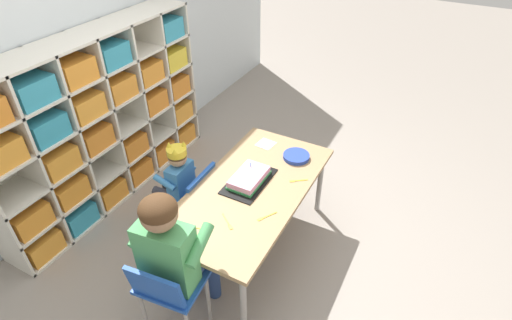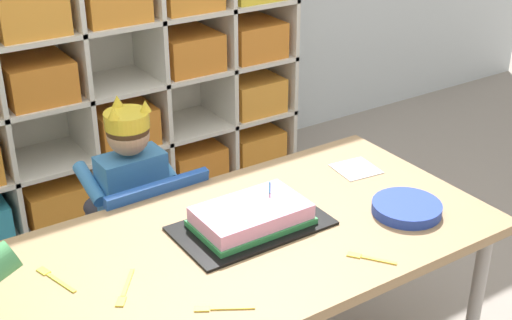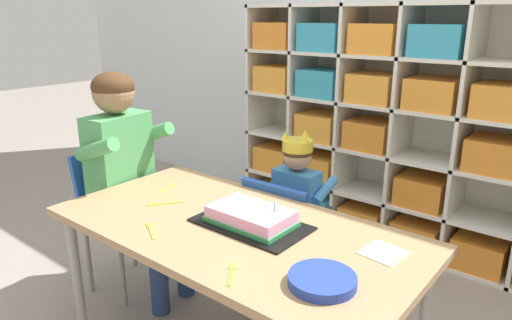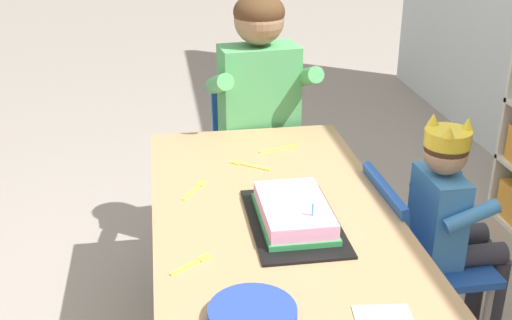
{
  "view_description": "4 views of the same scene",
  "coord_description": "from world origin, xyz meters",
  "px_view_note": "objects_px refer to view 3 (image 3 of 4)",
  "views": [
    {
      "loc": [
        -1.81,
        -1.0,
        2.35
      ],
      "look_at": [
        0.03,
        -0.02,
        0.82
      ],
      "focal_mm": 28.07,
      "sensor_mm": 36.0,
      "label": 1
    },
    {
      "loc": [
        -0.84,
        -1.34,
        1.61
      ],
      "look_at": [
        0.04,
        0.0,
        0.82
      ],
      "focal_mm": 49.47,
      "sensor_mm": 36.0,
      "label": 2
    },
    {
      "loc": [
        1.03,
        -1.15,
        1.33
      ],
      "look_at": [
        0.09,
        0.01,
        0.86
      ],
      "focal_mm": 32.53,
      "sensor_mm": 36.0,
      "label": 3
    },
    {
      "loc": [
        1.6,
        -0.31,
        1.49
      ],
      "look_at": [
        -0.03,
        -0.05,
        0.76
      ],
      "focal_mm": 45.56,
      "sensor_mm": 36.0,
      "label": 4
    }
  ],
  "objects_px": {
    "fork_by_napkin": "(232,272)",
    "child_with_crown": "(301,195)",
    "fork_near_child_seat": "(168,187)",
    "adult_helper_seated": "(129,160)",
    "classroom_chair_adult_side": "(117,200)",
    "fork_beside_plate_stack": "(163,204)",
    "paper_plate_stack": "(322,280)",
    "activity_table": "(234,237)",
    "fork_near_cake_tray": "(151,230)",
    "birthday_cake_on_tray": "(251,218)",
    "classroom_chair_blue": "(288,229)"
  },
  "relations": [
    {
      "from": "fork_by_napkin",
      "to": "child_with_crown",
      "type": "bearing_deg",
      "value": 164.17
    },
    {
      "from": "fork_near_child_seat",
      "to": "adult_helper_seated",
      "type": "bearing_deg",
      "value": -100.27
    },
    {
      "from": "adult_helper_seated",
      "to": "fork_near_child_seat",
      "type": "height_order",
      "value": "adult_helper_seated"
    },
    {
      "from": "classroom_chair_adult_side",
      "to": "fork_beside_plate_stack",
      "type": "bearing_deg",
      "value": -108.58
    },
    {
      "from": "adult_helper_seated",
      "to": "paper_plate_stack",
      "type": "distance_m",
      "value": 1.2
    },
    {
      "from": "fork_near_child_seat",
      "to": "paper_plate_stack",
      "type": "bearing_deg",
      "value": 59.95
    },
    {
      "from": "adult_helper_seated",
      "to": "paper_plate_stack",
      "type": "xyz_separation_m",
      "value": [
        1.18,
        -0.22,
        -0.07
      ]
    },
    {
      "from": "activity_table",
      "to": "fork_near_cake_tray",
      "type": "xyz_separation_m",
      "value": [
        -0.2,
        -0.22,
        0.05
      ]
    },
    {
      "from": "child_with_crown",
      "to": "fork_beside_plate_stack",
      "type": "distance_m",
      "value": 0.67
    },
    {
      "from": "activity_table",
      "to": "birthday_cake_on_tray",
      "type": "height_order",
      "value": "birthday_cake_on_tray"
    },
    {
      "from": "classroom_chair_blue",
      "to": "birthday_cake_on_tray",
      "type": "height_order",
      "value": "birthday_cake_on_tray"
    },
    {
      "from": "child_with_crown",
      "to": "classroom_chair_blue",
      "type": "bearing_deg",
      "value": 89.88
    },
    {
      "from": "classroom_chair_adult_side",
      "to": "adult_helper_seated",
      "type": "relative_size",
      "value": 0.65
    },
    {
      "from": "birthday_cake_on_tray",
      "to": "paper_plate_stack",
      "type": "xyz_separation_m",
      "value": [
        0.41,
        -0.18,
        -0.01
      ]
    },
    {
      "from": "classroom_chair_adult_side",
      "to": "paper_plate_stack",
      "type": "bearing_deg",
      "value": -105.5
    },
    {
      "from": "paper_plate_stack",
      "to": "fork_near_child_seat",
      "type": "distance_m",
      "value": 0.97
    },
    {
      "from": "classroom_chair_blue",
      "to": "adult_helper_seated",
      "type": "distance_m",
      "value": 0.81
    },
    {
      "from": "paper_plate_stack",
      "to": "child_with_crown",
      "type": "bearing_deg",
      "value": 127.16
    },
    {
      "from": "classroom_chair_blue",
      "to": "classroom_chair_adult_side",
      "type": "height_order",
      "value": "classroom_chair_adult_side"
    },
    {
      "from": "adult_helper_seated",
      "to": "fork_beside_plate_stack",
      "type": "height_order",
      "value": "adult_helper_seated"
    },
    {
      "from": "fork_near_cake_tray",
      "to": "birthday_cake_on_tray",
      "type": "bearing_deg",
      "value": 76.61
    },
    {
      "from": "classroom_chair_blue",
      "to": "fork_by_napkin",
      "type": "height_order",
      "value": "classroom_chair_blue"
    },
    {
      "from": "child_with_crown",
      "to": "fork_near_cake_tray",
      "type": "bearing_deg",
      "value": 80.18
    },
    {
      "from": "adult_helper_seated",
      "to": "fork_by_napkin",
      "type": "distance_m",
      "value": 1.0
    },
    {
      "from": "adult_helper_seated",
      "to": "fork_beside_plate_stack",
      "type": "bearing_deg",
      "value": -113.77
    },
    {
      "from": "birthday_cake_on_tray",
      "to": "fork_near_cake_tray",
      "type": "xyz_separation_m",
      "value": [
        -0.25,
        -0.26,
        -0.03
      ]
    },
    {
      "from": "activity_table",
      "to": "fork_beside_plate_stack",
      "type": "xyz_separation_m",
      "value": [
        -0.36,
        -0.03,
        0.05
      ]
    },
    {
      "from": "paper_plate_stack",
      "to": "fork_by_napkin",
      "type": "height_order",
      "value": "paper_plate_stack"
    },
    {
      "from": "classroom_chair_blue",
      "to": "fork_beside_plate_stack",
      "type": "relative_size",
      "value": 5.0
    },
    {
      "from": "adult_helper_seated",
      "to": "birthday_cake_on_tray",
      "type": "xyz_separation_m",
      "value": [
        0.77,
        -0.04,
        -0.06
      ]
    },
    {
      "from": "fork_near_cake_tray",
      "to": "fork_near_child_seat",
      "type": "bearing_deg",
      "value": 161.85
    },
    {
      "from": "classroom_chair_blue",
      "to": "fork_near_cake_tray",
      "type": "distance_m",
      "value": 0.73
    },
    {
      "from": "fork_beside_plate_stack",
      "to": "fork_near_child_seat",
      "type": "xyz_separation_m",
      "value": [
        -0.12,
        0.14,
        0.0
      ]
    },
    {
      "from": "child_with_crown",
      "to": "birthday_cake_on_tray",
      "type": "height_order",
      "value": "child_with_crown"
    },
    {
      "from": "fork_beside_plate_stack",
      "to": "activity_table",
      "type": "bearing_deg",
      "value": -48.22
    },
    {
      "from": "paper_plate_stack",
      "to": "fork_beside_plate_stack",
      "type": "height_order",
      "value": "paper_plate_stack"
    },
    {
      "from": "fork_by_napkin",
      "to": "fork_beside_plate_stack",
      "type": "bearing_deg",
      "value": -146.49
    },
    {
      "from": "child_with_crown",
      "to": "classroom_chair_adult_side",
      "type": "bearing_deg",
      "value": 32.75
    },
    {
      "from": "fork_beside_plate_stack",
      "to": "classroom_chair_adult_side",
      "type": "bearing_deg",
      "value": 114.29
    },
    {
      "from": "activity_table",
      "to": "fork_by_napkin",
      "type": "height_order",
      "value": "fork_by_napkin"
    },
    {
      "from": "activity_table",
      "to": "fork_near_child_seat",
      "type": "relative_size",
      "value": 9.51
    },
    {
      "from": "classroom_chair_blue",
      "to": "child_with_crown",
      "type": "bearing_deg",
      "value": -90.12
    },
    {
      "from": "classroom_chair_blue",
      "to": "paper_plate_stack",
      "type": "bearing_deg",
      "value": 130.51
    },
    {
      "from": "fork_beside_plate_stack",
      "to": "fork_by_napkin",
      "type": "bearing_deg",
      "value": -74.33
    },
    {
      "from": "classroom_chair_blue",
      "to": "classroom_chair_adult_side",
      "type": "distance_m",
      "value": 0.85
    },
    {
      "from": "activity_table",
      "to": "child_with_crown",
      "type": "bearing_deg",
      "value": 98.22
    },
    {
      "from": "adult_helper_seated",
      "to": "paper_plate_stack",
      "type": "bearing_deg",
      "value": -106.89
    },
    {
      "from": "paper_plate_stack",
      "to": "fork_near_child_seat",
      "type": "relative_size",
      "value": 1.35
    },
    {
      "from": "classroom_chair_adult_side",
      "to": "paper_plate_stack",
      "type": "height_order",
      "value": "classroom_chair_adult_side"
    },
    {
      "from": "paper_plate_stack",
      "to": "fork_near_cake_tray",
      "type": "bearing_deg",
      "value": -173.14
    }
  ]
}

